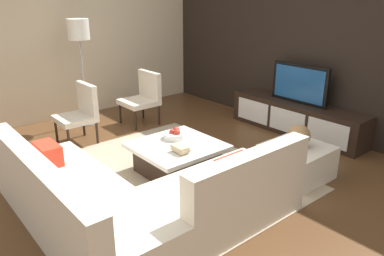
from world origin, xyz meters
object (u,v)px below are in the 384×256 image
media_console (296,118)px  fruit_bowl (175,135)px  sectional_couch (134,199)px  coffee_table (177,158)px  accent_chair_near (81,110)px  book_stack (180,149)px  floor_lamp (79,36)px  accent_chair_far (144,95)px  decorative_ball (299,136)px  television (300,84)px  ottoman (296,161)px

media_console → fruit_bowl: bearing=-97.3°
sectional_couch → coffee_table: size_ratio=2.37×
coffee_table → accent_chair_near: accent_chair_near is taller
media_console → book_stack: (0.12, -2.42, 0.17)m
sectional_couch → accent_chair_near: size_ratio=2.70×
floor_lamp → accent_chair_near: bearing=-29.3°
accent_chair_far → decorative_ball: 2.89m
television → floor_lamp: floor_lamp is taller
coffee_table → floor_lamp: size_ratio=0.57×
television → accent_chair_near: 3.30m
coffee_table → sectional_couch: bearing=-58.4°
accent_chair_far → ottoman: bearing=6.8°
television → ottoman: (0.91, -1.26, -0.60)m
sectional_couch → decorative_ball: sectional_couch is taller
accent_chair_far → book_stack: bearing=-21.6°
accent_chair_near → floor_lamp: size_ratio=0.50×
floor_lamp → fruit_bowl: (2.26, 0.14, -1.04)m
ottoman → decorative_ball: size_ratio=2.67×
accent_chair_near → ottoman: 3.12m
book_stack → media_console: bearing=92.9°
television → sectional_couch: size_ratio=0.41×
coffee_table → book_stack: (0.22, -0.12, 0.22)m
sectional_couch → floor_lamp: 3.40m
television → ottoman: television is taller
media_console → book_stack: 2.43m
decorative_ball → floor_lamp: bearing=-162.7°
sectional_couch → coffee_table: (-0.60, 0.98, -0.07)m
media_console → accent_chair_far: bearing=-141.7°
media_console → television: bearing=90.0°
decorative_ball → book_stack: size_ratio=1.21×
book_stack → sectional_couch: bearing=-66.0°
media_console → ottoman: 1.55m
accent_chair_near → accent_chair_far: bearing=91.6°
television → book_stack: (0.12, -2.42, -0.38)m
television → floor_lamp: (-2.54, -2.34, 0.67)m
accent_chair_near → television: bearing=51.1°
book_stack → decorative_ball: bearing=55.9°
fruit_bowl → accent_chair_far: accent_chair_far is taller
floor_lamp → book_stack: bearing=-1.8°
television → fruit_bowl: (-0.28, -2.19, -0.37)m
coffee_table → accent_chair_near: 1.80m
coffee_table → fruit_bowl: fruit_bowl is taller
television → accent_chair_near: television is taller
accent_chair_near → book_stack: size_ratio=4.02×
sectional_couch → ottoman: 2.06m
media_console → decorative_ball: (0.91, -1.26, 0.28)m
sectional_couch → accent_chair_far: bearing=145.1°
fruit_bowl → decorative_ball: 1.51m
media_console → ottoman: size_ratio=3.20×
accent_chair_far → book_stack: (2.09, -0.87, -0.06)m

